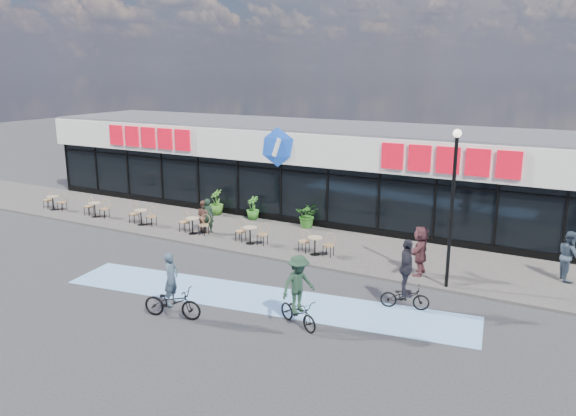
{
  "coord_description": "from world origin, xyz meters",
  "views": [
    {
      "loc": [
        13.09,
        -16.27,
        7.45
      ],
      "look_at": [
        2.31,
        3.5,
        1.81
      ],
      "focal_mm": 35.0,
      "sensor_mm": 36.0,
      "label": 1
    }
  ],
  "objects": [
    {
      "name": "pedestrian_b",
      "position": [
        12.82,
        4.98,
        1.0
      ],
      "size": [
        0.95,
        1.06,
        1.81
      ],
      "primitive_type": "imported",
      "rotation": [
        0.0,
        0.0,
        1.92
      ],
      "color": "#2F3B49",
      "rests_on": "sidewalk"
    },
    {
      "name": "patron_right",
      "position": [
        -2.2,
        3.7,
        0.84
      ],
      "size": [
        0.86,
        0.76,
        1.48
      ],
      "primitive_type": "imported",
      "rotation": [
        0.0,
        0.0,
        2.82
      ],
      "color": "brown",
      "rests_on": "sidewalk"
    },
    {
      "name": "ground",
      "position": [
        0.0,
        0.0,
        0.0
      ],
      "size": [
        120.0,
        120.0,
        0.0
      ],
      "primitive_type": "plane",
      "color": "#28282B",
      "rests_on": "ground"
    },
    {
      "name": "bistro_set_2",
      "position": [
        -5.55,
        3.27,
        0.56
      ],
      "size": [
        1.54,
        0.62,
        0.9
      ],
      "color": "tan",
      "rests_on": "sidewalk"
    },
    {
      "name": "bistro_set_0",
      "position": [
        -11.74,
        3.27,
        0.56
      ],
      "size": [
        1.54,
        0.62,
        0.9
      ],
      "color": "tan",
      "rests_on": "sidewalk"
    },
    {
      "name": "building",
      "position": [
        -0.0,
        9.93,
        2.34
      ],
      "size": [
        30.6,
        6.57,
        4.75
      ],
      "color": "black",
      "rests_on": "ground"
    },
    {
      "name": "potted_plant_left",
      "position": [
        -3.54,
        6.53,
        0.75
      ],
      "size": [
        1.01,
        1.01,
        1.3
      ],
      "primitive_type": "imported",
      "rotation": [
        0.0,
        0.0,
        5.68
      ],
      "color": "#34651C",
      "rests_on": "sidewalk"
    },
    {
      "name": "pedestrian_a",
      "position": [
        8.04,
        3.02,
        1.02
      ],
      "size": [
        0.54,
        1.7,
        1.83
      ],
      "primitive_type": "imported",
      "rotation": [
        0.0,
        0.0,
        -1.57
      ],
      "color": "brown",
      "rests_on": "sidewalk"
    },
    {
      "name": "cyclist_c",
      "position": [
        2.39,
        -4.02,
        0.68
      ],
      "size": [
        1.97,
        1.06,
        2.08
      ],
      "color": "black",
      "rests_on": "ground"
    },
    {
      "name": "potted_plant_right",
      "position": [
        1.66,
        6.62,
        0.7
      ],
      "size": [
        1.34,
        1.25,
        1.2
      ],
      "primitive_type": "imported",
      "rotation": [
        0.0,
        0.0,
        0.35
      ],
      "color": "#2D691E",
      "rests_on": "sidewalk"
    },
    {
      "name": "bistro_set_3",
      "position": [
        -2.46,
        3.27,
        0.56
      ],
      "size": [
        1.54,
        0.62,
        0.9
      ],
      "color": "tan",
      "rests_on": "sidewalk"
    },
    {
      "name": "potted_plant_mid",
      "position": [
        -1.39,
        6.62,
        0.68
      ],
      "size": [
        0.87,
        0.87,
        1.17
      ],
      "primitive_type": "imported",
      "rotation": [
        0.0,
        0.0,
        5.86
      ],
      "color": "#2A651D",
      "rests_on": "sidewalk"
    },
    {
      "name": "cyclist_a",
      "position": [
        6.03,
        -2.7,
        0.98
      ],
      "size": [
        1.73,
        1.31,
        2.21
      ],
      "color": "black",
      "rests_on": "ground"
    },
    {
      "name": "patron_left",
      "position": [
        -1.99,
        3.72,
        0.89
      ],
      "size": [
        0.67,
        0.56,
        1.59
      ],
      "primitive_type": "imported",
      "rotation": [
        0.0,
        0.0,
        3.5
      ],
      "color": "black",
      "rests_on": "sidewalk"
    },
    {
      "name": "bistro_set_1",
      "position": [
        -8.65,
        3.27,
        0.56
      ],
      "size": [
        1.54,
        0.62,
        0.9
      ],
      "color": "tan",
      "rests_on": "sidewalk"
    },
    {
      "name": "lamp_post",
      "position": [
        9.2,
        2.3,
        3.31
      ],
      "size": [
        0.28,
        0.28,
        5.43
      ],
      "color": "black",
      "rests_on": "sidewalk"
    },
    {
      "name": "bistro_set_4",
      "position": [
        0.63,
        3.27,
        0.56
      ],
      "size": [
        1.54,
        0.62,
        0.9
      ],
      "color": "tan",
      "rests_on": "sidewalk"
    },
    {
      "name": "sidewalk",
      "position": [
        0.0,
        4.5,
        0.05
      ],
      "size": [
        44.0,
        5.0,
        0.1
      ],
      "primitive_type": "cube",
      "color": "#554F4B",
      "rests_on": "ground"
    },
    {
      "name": "bistro_set_5",
      "position": [
        3.72,
        3.27,
        0.56
      ],
      "size": [
        1.54,
        0.62,
        0.9
      ],
      "color": "tan",
      "rests_on": "sidewalk"
    },
    {
      "name": "cyclist_b",
      "position": [
        8.42,
        0.03,
        0.96
      ],
      "size": [
        1.63,
        1.16,
        2.3
      ],
      "color": "black",
      "rests_on": "ground"
    },
    {
      "name": "bike_lane",
      "position": [
        4.0,
        -1.5,
        0.01
      ],
      "size": [
        14.17,
        4.13,
        0.01
      ],
      "primitive_type": "cube",
      "rotation": [
        0.0,
        0.0,
        0.14
      ],
      "color": "#6F9DD2",
      "rests_on": "ground"
    }
  ]
}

